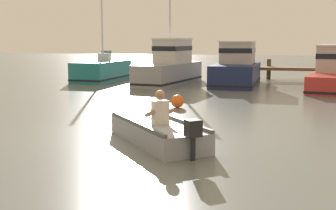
{
  "coord_description": "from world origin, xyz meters",
  "views": [
    {
      "loc": [
        3.32,
        -10.15,
        2.25
      ],
      "look_at": [
        0.29,
        1.12,
        0.55
      ],
      "focal_mm": 47.61,
      "sensor_mm": 36.0,
      "label": 1
    }
  ],
  "objects_px": {
    "moored_boat_grey": "(170,67)",
    "moored_boat_navy": "(237,69)",
    "mooring_buoy": "(177,101)",
    "moored_boat_red": "(331,72)",
    "moored_boat_teal": "(102,71)",
    "rowboat_with_person": "(156,131)"
  },
  "relations": [
    {
      "from": "rowboat_with_person",
      "to": "moored_boat_grey",
      "type": "xyz_separation_m",
      "value": [
        -3.18,
        13.29,
        0.63
      ]
    },
    {
      "from": "moored_boat_grey",
      "to": "moored_boat_red",
      "type": "xyz_separation_m",
      "value": [
        7.95,
        -0.19,
        -0.13
      ]
    },
    {
      "from": "moored_boat_teal",
      "to": "mooring_buoy",
      "type": "relative_size",
      "value": 10.93
    },
    {
      "from": "mooring_buoy",
      "to": "moored_boat_teal",
      "type": "bearing_deg",
      "value": 126.59
    },
    {
      "from": "moored_boat_teal",
      "to": "moored_boat_grey",
      "type": "relative_size",
      "value": 0.83
    },
    {
      "from": "moored_boat_teal",
      "to": "moored_boat_navy",
      "type": "xyz_separation_m",
      "value": [
        7.56,
        -0.47,
        0.3
      ]
    },
    {
      "from": "moored_boat_grey",
      "to": "mooring_buoy",
      "type": "height_order",
      "value": "moored_boat_grey"
    },
    {
      "from": "mooring_buoy",
      "to": "moored_boat_grey",
      "type": "bearing_deg",
      "value": 106.44
    },
    {
      "from": "rowboat_with_person",
      "to": "moored_boat_red",
      "type": "height_order",
      "value": "moored_boat_red"
    },
    {
      "from": "moored_boat_grey",
      "to": "moored_boat_navy",
      "type": "distance_m",
      "value": 3.47
    },
    {
      "from": "moored_boat_red",
      "to": "mooring_buoy",
      "type": "height_order",
      "value": "moored_boat_red"
    },
    {
      "from": "moored_boat_grey",
      "to": "moored_boat_red",
      "type": "distance_m",
      "value": 7.96
    },
    {
      "from": "moored_boat_grey",
      "to": "moored_boat_navy",
      "type": "relative_size",
      "value": 1.12
    },
    {
      "from": "moored_boat_grey",
      "to": "rowboat_with_person",
      "type": "bearing_deg",
      "value": -76.53
    },
    {
      "from": "moored_boat_teal",
      "to": "moored_boat_red",
      "type": "height_order",
      "value": "moored_boat_teal"
    },
    {
      "from": "moored_boat_grey",
      "to": "moored_boat_navy",
      "type": "xyz_separation_m",
      "value": [
        3.47,
        0.1,
        -0.05
      ]
    },
    {
      "from": "rowboat_with_person",
      "to": "moored_boat_teal",
      "type": "height_order",
      "value": "moored_boat_teal"
    },
    {
      "from": "moored_boat_grey",
      "to": "moored_boat_red",
      "type": "relative_size",
      "value": 0.84
    },
    {
      "from": "moored_boat_teal",
      "to": "mooring_buoy",
      "type": "height_order",
      "value": "moored_boat_teal"
    },
    {
      "from": "mooring_buoy",
      "to": "moored_boat_red",
      "type": "bearing_deg",
      "value": 55.37
    },
    {
      "from": "moored_boat_navy",
      "to": "moored_boat_red",
      "type": "bearing_deg",
      "value": -3.65
    },
    {
      "from": "rowboat_with_person",
      "to": "moored_boat_teal",
      "type": "xyz_separation_m",
      "value": [
        -7.27,
        13.86,
        0.29
      ]
    }
  ]
}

